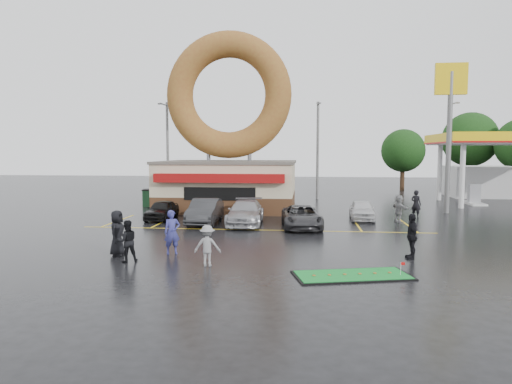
# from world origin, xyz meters

# --- Properties ---
(ground) EXTENTS (120.00, 120.00, 0.00)m
(ground) POSITION_xyz_m (0.00, 0.00, 0.00)
(ground) COLOR black
(ground) RESTS_ON ground
(donut_shop) EXTENTS (10.20, 8.70, 13.50)m
(donut_shop) POSITION_xyz_m (-3.00, 12.97, 4.46)
(donut_shop) COLOR #472B19
(donut_shop) RESTS_ON ground
(gas_station) EXTENTS (12.30, 13.65, 5.90)m
(gas_station) POSITION_xyz_m (20.00, 20.94, 3.70)
(gas_station) COLOR silver
(gas_station) RESTS_ON ground
(shell_sign) EXTENTS (2.20, 0.36, 10.60)m
(shell_sign) POSITION_xyz_m (13.00, 12.00, 7.38)
(shell_sign) COLOR slate
(shell_sign) RESTS_ON ground
(streetlight_left) EXTENTS (0.40, 2.21, 9.00)m
(streetlight_left) POSITION_xyz_m (-10.00, 19.92, 4.78)
(streetlight_left) COLOR slate
(streetlight_left) RESTS_ON ground
(streetlight_mid) EXTENTS (0.40, 2.21, 9.00)m
(streetlight_mid) POSITION_xyz_m (4.00, 20.92, 4.78)
(streetlight_mid) COLOR slate
(streetlight_mid) RESTS_ON ground
(streetlight_right) EXTENTS (0.40, 2.21, 9.00)m
(streetlight_right) POSITION_xyz_m (16.00, 21.92, 4.78)
(streetlight_right) COLOR slate
(streetlight_right) RESTS_ON ground
(tree_far_c) EXTENTS (6.30, 6.30, 9.00)m
(tree_far_c) POSITION_xyz_m (22.00, 34.00, 5.84)
(tree_far_c) COLOR #332114
(tree_far_c) RESTS_ON ground
(tree_far_d) EXTENTS (4.90, 4.90, 7.00)m
(tree_far_d) POSITION_xyz_m (14.00, 32.00, 4.53)
(tree_far_d) COLOR #332114
(tree_far_d) RESTS_ON ground
(car_black) EXTENTS (1.54, 3.71, 1.26)m
(car_black) POSITION_xyz_m (-6.38, 6.72, 0.63)
(car_black) COLOR black
(car_black) RESTS_ON ground
(car_dgrey) EXTENTS (1.67, 4.63, 1.52)m
(car_dgrey) POSITION_xyz_m (-3.23, 5.40, 0.76)
(car_dgrey) COLOR #2B2C2E
(car_dgrey) RESTS_ON ground
(car_silver) EXTENTS (2.20, 5.08, 1.46)m
(car_silver) POSITION_xyz_m (-0.72, 5.36, 0.73)
(car_silver) COLOR #99999E
(car_silver) RESTS_ON ground
(car_grey) EXTENTS (2.60, 4.84, 1.29)m
(car_grey) POSITION_xyz_m (2.67, 4.41, 0.65)
(car_grey) COLOR #303032
(car_grey) RESTS_ON ground
(car_white) EXTENTS (1.63, 3.78, 1.27)m
(car_white) POSITION_xyz_m (6.53, 8.00, 0.64)
(car_white) COLOR silver
(car_white) RESTS_ON ground
(person_blue) EXTENTS (0.82, 0.72, 1.89)m
(person_blue) POSITION_xyz_m (-2.81, -2.99, 0.94)
(person_blue) COLOR navy
(person_blue) RESTS_ON ground
(person_blackjkt) EXTENTS (1.03, 0.97, 1.68)m
(person_blackjkt) POSITION_xyz_m (-4.17, -4.61, 0.84)
(person_blackjkt) COLOR black
(person_blackjkt) RESTS_ON ground
(person_hoodie) EXTENTS (1.05, 0.64, 1.58)m
(person_hoodie) POSITION_xyz_m (-0.86, -4.90, 0.79)
(person_hoodie) COLOR gray
(person_hoodie) RESTS_ON ground
(person_bystander) EXTENTS (0.63, 0.95, 1.93)m
(person_bystander) POSITION_xyz_m (-5.02, -3.57, 0.97)
(person_bystander) COLOR black
(person_bystander) RESTS_ON ground
(person_cameraman) EXTENTS (0.48, 1.11, 1.87)m
(person_cameraman) POSITION_xyz_m (7.22, -2.79, 0.93)
(person_cameraman) COLOR black
(person_cameraman) RESTS_ON ground
(person_walker_near) EXTENTS (1.11, 1.66, 1.72)m
(person_walker_near) POSITION_xyz_m (8.71, 7.23, 0.86)
(person_walker_near) COLOR gray
(person_walker_near) RESTS_ON ground
(person_walker_far) EXTENTS (0.81, 0.78, 1.87)m
(person_walker_far) POSITION_xyz_m (10.20, 9.20, 0.93)
(person_walker_far) COLOR black
(person_walker_far) RESTS_ON ground
(dumpster) EXTENTS (1.97, 1.48, 1.30)m
(dumpster) POSITION_xyz_m (-9.24, 13.84, 0.65)
(dumpster) COLOR #194123
(dumpster) RESTS_ON ground
(putting_green) EXTENTS (4.39, 2.70, 0.51)m
(putting_green) POSITION_xyz_m (4.53, -5.79, 0.03)
(putting_green) COLOR black
(putting_green) RESTS_ON ground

